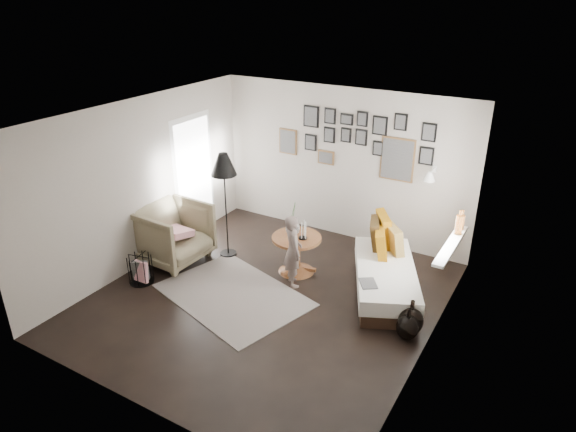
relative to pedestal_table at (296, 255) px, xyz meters
The scene contains 23 objects.
ground 0.91m from the pedestal_table, 88.94° to the right, with size 4.80×4.80×0.00m, color black.
wall_back 1.84m from the pedestal_table, 89.39° to the left, with size 4.50×4.50×0.00m, color #ACA396.
wall_front 3.43m from the pedestal_table, 89.72° to the right, with size 4.50×4.50×0.00m, color #ACA396.
wall_left 2.61m from the pedestal_table, 158.69° to the right, with size 4.80×4.80×0.00m, color #ACA396.
wall_right 2.64m from the pedestal_table, 21.04° to the right, with size 4.80×4.80×0.00m, color #ACA396.
ceiling 2.48m from the pedestal_table, 88.94° to the right, with size 4.80×4.80×0.00m, color white.
door_left 2.37m from the pedestal_table, behind, with size 0.00×2.14×2.14m.
window_right 2.34m from the pedestal_table, 12.10° to the left, with size 0.15×1.32×1.30m.
gallery_wall 2.13m from the pedestal_table, 78.64° to the left, with size 2.74×0.03×1.08m.
wall_sconce 2.34m from the pedestal_table, 38.87° to the left, with size 0.18×0.36×0.16m.
rug 1.18m from the pedestal_table, 112.73° to the right, with size 2.06×1.44×0.01m, color beige.
pedestal_table is the anchor object (origin of this frame).
vase 0.49m from the pedestal_table, 165.96° to the left, with size 0.22×0.22×0.54m.
candles 0.47m from the pedestal_table, ahead, with size 0.13×0.13×0.28m.
daybed 1.41m from the pedestal_table, ahead, with size 1.51×2.02×0.92m.
magazine_on_daybed 1.42m from the pedestal_table, 17.96° to the right, with size 0.21×0.28×0.02m, color black.
armchair 2.01m from the pedestal_table, 160.32° to the right, with size 1.00×1.03×0.94m, color #6F654B.
armchair_cushion 1.97m from the pedestal_table, 161.41° to the right, with size 0.43×0.43×0.11m, color white.
floor_lamp 1.74m from the pedestal_table, behind, with size 0.41×0.41×1.74m.
magazine_basket 2.35m from the pedestal_table, 141.95° to the right, with size 0.41×0.41×0.43m.
demijohn_large 2.11m from the pedestal_table, 17.29° to the right, with size 0.32×0.32×0.49m.
demijohn_small 2.15m from the pedestal_table, 20.34° to the right, with size 0.29×0.29×0.44m.
child 0.47m from the pedestal_table, 68.71° to the right, with size 0.40×0.27×1.11m, color #675751.
Camera 1 is at (3.36, -5.17, 4.08)m, focal length 32.00 mm.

